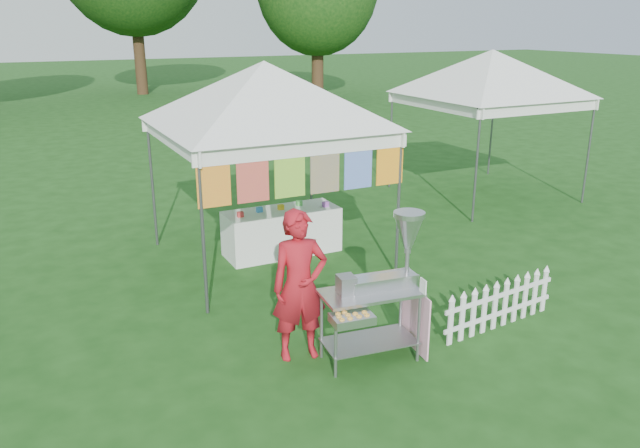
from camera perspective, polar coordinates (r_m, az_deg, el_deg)
ground at (r=6.97m, az=6.49°, el=-12.50°), size 120.00×120.00×0.00m
canopy_main at (r=9.14m, az=-5.14°, el=14.57°), size 4.24×4.24×3.45m
canopy_right at (r=13.36m, az=15.54°, el=15.10°), size 4.24×4.24×3.45m
donut_cart at (r=6.65m, az=6.08°, el=-4.78°), size 1.24×0.77×1.63m
vendor at (r=6.69m, az=-1.87°, el=-5.66°), size 0.67×0.49×1.68m
picket_fence at (r=7.83m, az=16.14°, el=-7.16°), size 1.79×0.22×0.56m
display_table at (r=9.90m, az=-3.51°, el=-0.69°), size 1.80×0.70×0.71m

